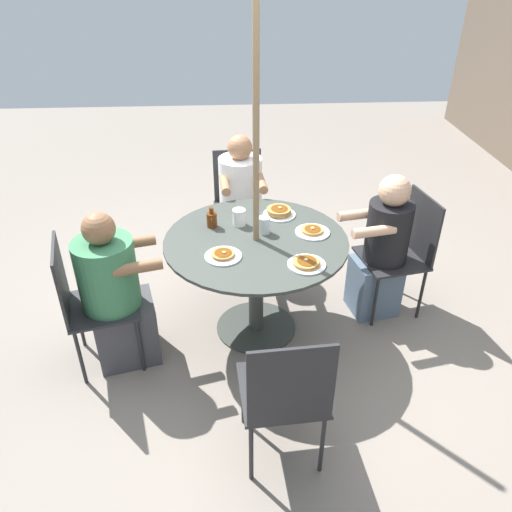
{
  "coord_description": "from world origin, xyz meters",
  "views": [
    {
      "loc": [
        2.84,
        -0.17,
        2.42
      ],
      "look_at": [
        0.0,
        0.0,
        0.63
      ],
      "focal_mm": 35.0,
      "sensor_mm": 36.0,
      "label": 1
    }
  ],
  "objects_px": {
    "pancake_plate_b": "(279,212)",
    "patio_chair_east": "(286,392)",
    "patio_table": "(256,259)",
    "diner_north": "(116,297)",
    "diner_west": "(241,208)",
    "patio_chair_west": "(239,198)",
    "patio_chair_north": "(86,299)",
    "diner_south": "(382,252)",
    "pancake_plate_d": "(223,255)",
    "patio_chair_south": "(404,248)",
    "syrup_bottle": "(212,219)",
    "pancake_plate_a": "(307,263)",
    "coffee_cup": "(239,217)",
    "pancake_plate_c": "(312,231)",
    "drinking_glass_a": "(264,225)"
  },
  "relations": [
    {
      "from": "patio_table",
      "to": "diner_west",
      "type": "xyz_separation_m",
      "value": [
        -0.94,
        -0.07,
        -0.08
      ]
    },
    {
      "from": "diner_south",
      "to": "patio_chair_west",
      "type": "bearing_deg",
      "value": 36.13
    },
    {
      "from": "diner_north",
      "to": "diner_west",
      "type": "xyz_separation_m",
      "value": [
        -1.17,
        0.84,
        0.02
      ]
    },
    {
      "from": "patio_table",
      "to": "diner_west",
      "type": "height_order",
      "value": "diner_west"
    },
    {
      "from": "pancake_plate_b",
      "to": "syrup_bottle",
      "type": "height_order",
      "value": "syrup_bottle"
    },
    {
      "from": "patio_table",
      "to": "pancake_plate_b",
      "type": "xyz_separation_m",
      "value": [
        -0.33,
        0.19,
        0.18
      ]
    },
    {
      "from": "patio_table",
      "to": "pancake_plate_d",
      "type": "bearing_deg",
      "value": -46.33
    },
    {
      "from": "patio_table",
      "to": "diner_north",
      "type": "relative_size",
      "value": 1.11
    },
    {
      "from": "pancake_plate_c",
      "to": "patio_chair_south",
      "type": "bearing_deg",
      "value": 101.8
    },
    {
      "from": "pancake_plate_c",
      "to": "coffee_cup",
      "type": "distance_m",
      "value": 0.51
    },
    {
      "from": "patio_chair_west",
      "to": "pancake_plate_b",
      "type": "height_order",
      "value": "patio_chair_west"
    },
    {
      "from": "pancake_plate_b",
      "to": "pancake_plate_a",
      "type": "bearing_deg",
      "value": 8.62
    },
    {
      "from": "patio_chair_west",
      "to": "patio_chair_north",
      "type": "bearing_deg",
      "value": 50.01
    },
    {
      "from": "coffee_cup",
      "to": "pancake_plate_d",
      "type": "bearing_deg",
      "value": -15.26
    },
    {
      "from": "patio_chair_west",
      "to": "pancake_plate_a",
      "type": "distance_m",
      "value": 1.52
    },
    {
      "from": "diner_north",
      "to": "coffee_cup",
      "type": "xyz_separation_m",
      "value": [
        -0.44,
        0.81,
        0.32
      ]
    },
    {
      "from": "patio_chair_south",
      "to": "pancake_plate_b",
      "type": "relative_size",
      "value": 3.95
    },
    {
      "from": "pancake_plate_a",
      "to": "coffee_cup",
      "type": "relative_size",
      "value": 2.01
    },
    {
      "from": "pancake_plate_d",
      "to": "coffee_cup",
      "type": "relative_size",
      "value": 2.01
    },
    {
      "from": "patio_chair_west",
      "to": "pancake_plate_c",
      "type": "bearing_deg",
      "value": 109.61
    },
    {
      "from": "patio_chair_north",
      "to": "diner_south",
      "type": "xyz_separation_m",
      "value": [
        -0.45,
        2.02,
        -0.01
      ]
    },
    {
      "from": "pancake_plate_a",
      "to": "pancake_plate_d",
      "type": "xyz_separation_m",
      "value": [
        -0.13,
        -0.5,
        -0.0
      ]
    },
    {
      "from": "syrup_bottle",
      "to": "pancake_plate_b",
      "type": "bearing_deg",
      "value": 106.27
    },
    {
      "from": "pancake_plate_a",
      "to": "pancake_plate_c",
      "type": "relative_size",
      "value": 1.0
    },
    {
      "from": "pancake_plate_a",
      "to": "pancake_plate_b",
      "type": "relative_size",
      "value": 1.0
    },
    {
      "from": "pancake_plate_b",
      "to": "pancake_plate_c",
      "type": "distance_m",
      "value": 0.34
    },
    {
      "from": "diner_south",
      "to": "patio_chair_east",
      "type": "bearing_deg",
      "value": 135.98
    },
    {
      "from": "pancake_plate_b",
      "to": "diner_south",
      "type": "bearing_deg",
      "value": 78.32
    },
    {
      "from": "patio_chair_south",
      "to": "pancake_plate_d",
      "type": "relative_size",
      "value": 3.95
    },
    {
      "from": "patio_chair_east",
      "to": "pancake_plate_c",
      "type": "bearing_deg",
      "value": 71.44
    },
    {
      "from": "patio_chair_south",
      "to": "patio_chair_west",
      "type": "xyz_separation_m",
      "value": [
        -0.91,
        -1.18,
        0.0
      ]
    },
    {
      "from": "patio_chair_north",
      "to": "pancake_plate_b",
      "type": "distance_m",
      "value": 1.43
    },
    {
      "from": "drinking_glass_a",
      "to": "diner_south",
      "type": "bearing_deg",
      "value": 96.18
    },
    {
      "from": "pancake_plate_a",
      "to": "syrup_bottle",
      "type": "relative_size",
      "value": 1.62
    },
    {
      "from": "patio_table",
      "to": "diner_north",
      "type": "bearing_deg",
      "value": -75.84
    },
    {
      "from": "diner_north",
      "to": "syrup_bottle",
      "type": "xyz_separation_m",
      "value": [
        -0.42,
        0.62,
        0.32
      ]
    },
    {
      "from": "pancake_plate_b",
      "to": "pancake_plate_d",
      "type": "relative_size",
      "value": 1.0
    },
    {
      "from": "patio_chair_south",
      "to": "drinking_glass_a",
      "type": "height_order",
      "value": "patio_chair_south"
    },
    {
      "from": "diner_south",
      "to": "pancake_plate_b",
      "type": "distance_m",
      "value": 0.8
    },
    {
      "from": "diner_south",
      "to": "pancake_plate_c",
      "type": "distance_m",
      "value": 0.61
    },
    {
      "from": "patio_chair_west",
      "to": "pancake_plate_a",
      "type": "relative_size",
      "value": 3.95
    },
    {
      "from": "patio_chair_east",
      "to": "patio_chair_south",
      "type": "relative_size",
      "value": 1.0
    },
    {
      "from": "pancake_plate_b",
      "to": "patio_chair_east",
      "type": "bearing_deg",
      "value": -4.22
    },
    {
      "from": "syrup_bottle",
      "to": "patio_chair_north",
      "type": "bearing_deg",
      "value": -59.68
    },
    {
      "from": "diner_west",
      "to": "syrup_bottle",
      "type": "distance_m",
      "value": 0.84
    },
    {
      "from": "patio_table",
      "to": "patio_chair_east",
      "type": "height_order",
      "value": "patio_chair_east"
    },
    {
      "from": "coffee_cup",
      "to": "drinking_glass_a",
      "type": "xyz_separation_m",
      "value": [
        0.12,
        0.16,
        -0.0
      ]
    },
    {
      "from": "patio_chair_east",
      "to": "patio_table",
      "type": "bearing_deg",
      "value": 90.0
    },
    {
      "from": "patio_chair_east",
      "to": "syrup_bottle",
      "type": "distance_m",
      "value": 1.39
    },
    {
      "from": "patio_chair_north",
      "to": "patio_chair_east",
      "type": "xyz_separation_m",
      "value": [
        0.84,
        1.17,
        0.0
      ]
    }
  ]
}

